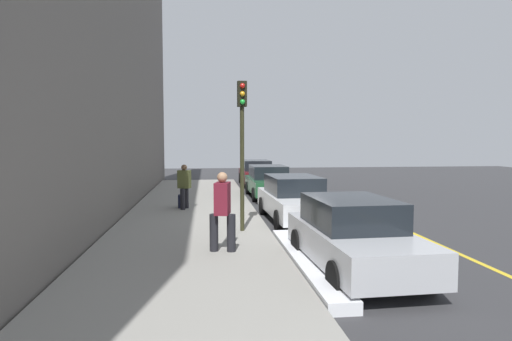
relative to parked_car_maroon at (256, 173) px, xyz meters
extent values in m
plane|color=#333335|center=(11.67, -0.23, -0.76)|extent=(56.00, 56.00, 0.00)
cube|color=gray|center=(11.67, -3.53, -0.68)|extent=(28.00, 4.60, 0.15)
cube|color=gold|center=(11.67, 2.97, -0.76)|extent=(28.00, 0.14, 0.01)
cube|color=white|center=(16.94, -0.93, -0.65)|extent=(5.46, 0.56, 0.22)
cylinder|color=black|center=(1.55, 0.84, -0.44)|extent=(0.64, 0.22, 0.64)
cylinder|color=black|center=(1.54, -0.84, -0.44)|extent=(0.64, 0.22, 0.64)
cylinder|color=black|center=(-1.41, 0.84, -0.44)|extent=(0.64, 0.22, 0.64)
cylinder|color=black|center=(-1.41, -0.84, -0.44)|extent=(0.64, 0.22, 0.64)
cube|color=maroon|center=(0.07, 0.00, -0.17)|extent=(4.77, 1.81, 0.64)
cube|color=black|center=(-0.17, 0.00, 0.45)|extent=(2.48, 1.60, 0.60)
cylinder|color=black|center=(7.11, 0.77, -0.44)|extent=(0.64, 0.23, 0.64)
cylinder|color=black|center=(7.13, -0.91, -0.44)|extent=(0.64, 0.23, 0.64)
cylinder|color=black|center=(4.33, 0.74, -0.44)|extent=(0.64, 0.23, 0.64)
cylinder|color=black|center=(4.35, -0.94, -0.44)|extent=(0.64, 0.23, 0.64)
cube|color=#1E512D|center=(5.73, -0.08, -0.17)|extent=(4.50, 1.85, 0.64)
cube|color=black|center=(5.51, -0.09, 0.45)|extent=(2.35, 1.62, 0.60)
cylinder|color=black|center=(13.24, 0.80, -0.44)|extent=(0.65, 0.24, 0.64)
cylinder|color=black|center=(13.30, -0.88, -0.44)|extent=(0.65, 0.24, 0.64)
cylinder|color=black|center=(10.34, 0.70, -0.44)|extent=(0.65, 0.24, 0.64)
cylinder|color=black|center=(10.39, -0.98, -0.44)|extent=(0.65, 0.24, 0.64)
cube|color=white|center=(11.82, -0.09, -0.17)|extent=(4.74, 1.95, 0.64)
cube|color=black|center=(11.58, -0.10, 0.45)|extent=(2.49, 1.68, 0.60)
cylinder|color=black|center=(18.76, 0.87, -0.44)|extent=(0.65, 0.24, 0.64)
cylinder|color=black|center=(18.82, -0.81, -0.44)|extent=(0.65, 0.24, 0.64)
cylinder|color=black|center=(16.10, 0.77, -0.44)|extent=(0.65, 0.24, 0.64)
cylinder|color=black|center=(16.16, -0.91, -0.44)|extent=(0.65, 0.24, 0.64)
cube|color=#B7BABF|center=(17.46, -0.02, -0.17)|extent=(4.35, 1.96, 0.64)
cube|color=black|center=(17.24, -0.03, 0.45)|extent=(2.29, 1.68, 0.60)
cylinder|color=black|center=(16.02, -2.88, -0.18)|extent=(0.20, 0.20, 0.87)
cylinder|color=black|center=(16.10, -2.48, -0.18)|extent=(0.20, 0.20, 0.87)
cube|color=maroon|center=(16.06, -2.68, 0.63)|extent=(0.55, 0.41, 0.74)
sphere|color=tan|center=(16.06, -2.68, 1.11)|extent=(0.24, 0.24, 0.24)
cylinder|color=black|center=(9.51, -3.80, -0.22)|extent=(0.18, 0.18, 0.79)
cylinder|color=black|center=(9.85, -3.91, -0.22)|extent=(0.18, 0.18, 0.79)
cube|color=brown|center=(9.68, -3.86, 0.51)|extent=(0.41, 0.52, 0.67)
sphere|color=brown|center=(9.68, -3.86, 0.95)|extent=(0.22, 0.22, 0.22)
cylinder|color=#2D2D19|center=(13.83, -2.03, 1.15)|extent=(0.12, 0.12, 3.51)
cube|color=black|center=(13.83, -2.03, 3.25)|extent=(0.26, 0.26, 0.70)
sphere|color=red|center=(13.98, -2.03, 3.46)|extent=(0.14, 0.14, 0.14)
sphere|color=orange|center=(13.98, -2.03, 3.24)|extent=(0.14, 0.14, 0.14)
sphere|color=green|center=(13.98, -2.03, 3.02)|extent=(0.14, 0.14, 0.14)
cube|color=#191E38|center=(9.33, -4.00, -0.36)|extent=(0.34, 0.22, 0.49)
cylinder|color=#4C4C4C|center=(9.33, -4.00, 0.06)|extent=(0.03, 0.03, 0.36)
camera|label=1|loc=(25.93, -3.06, 1.96)|focal=30.28mm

